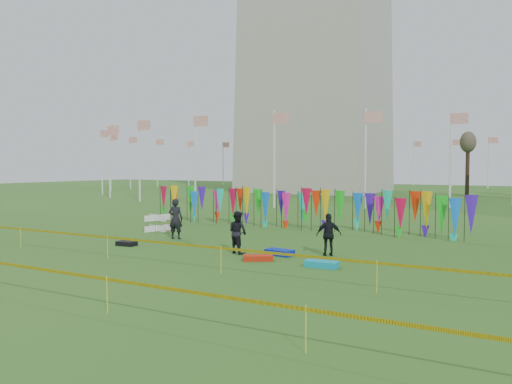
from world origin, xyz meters
The scene contains 13 objects.
ground centered at (0.00, 0.00, 0.00)m, with size 160.00×160.00×0.00m, color #275317.
flagpole_ring centered at (-14.00, 48.00, 4.00)m, with size 57.40×56.16×8.00m.
banner_row centered at (0.28, 9.46, 1.22)m, with size 18.64×0.64×2.10m.
caution_tape_near centered at (-0.22, -2.15, 0.78)m, with size 26.00×0.02×0.90m.
caution_tape_far centered at (-0.22, -7.10, 0.78)m, with size 26.00×0.02×0.90m.
box_kite centered at (-5.41, 4.85, 0.45)m, with size 0.81×0.81×0.90m.
person_left centered at (-2.90, 3.17, 0.95)m, with size 0.70×0.51×1.91m, color black.
person_mid centered at (1.67, 1.26, 0.84)m, with size 0.81×0.50×1.68m, color black.
person_right centered at (5.00, 2.50, 0.81)m, with size 0.95×0.54×1.63m, color black.
kite_bag_blue centered at (3.30, 1.70, 0.11)m, with size 1.07×0.56×0.22m, color #0A24AB.
kite_bag_red centered at (3.08, 0.37, 0.10)m, with size 1.07×0.49×0.20m, color red.
kite_bag_black centered at (-3.52, 0.57, 0.10)m, with size 0.83×0.48×0.19m, color black.
kite_bag_teal centered at (5.55, 0.36, 0.11)m, with size 1.12×0.54×0.21m, color #0DA0BE.
Camera 1 is at (11.77, -15.39, 3.44)m, focal length 35.00 mm.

